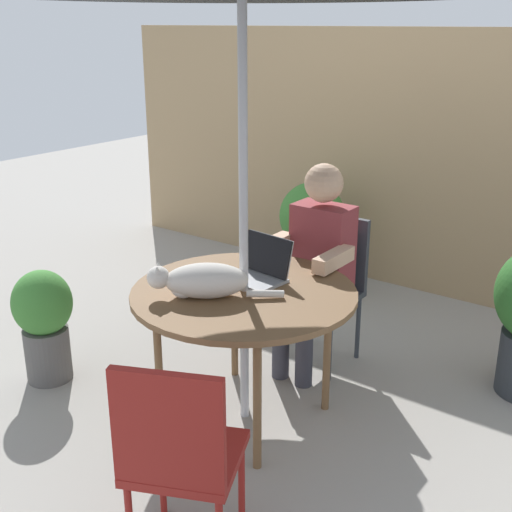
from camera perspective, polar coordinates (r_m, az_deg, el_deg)
The scene contains 10 objects.
ground_plane at distance 3.60m, azimuth -0.97°, elevation -13.54°, with size 14.00×14.00×0.00m, color gray.
fence_back at distance 5.06m, azimuth 14.49°, elevation 7.55°, with size 5.69×0.08×1.93m, color tan.
patio_table at distance 3.29m, azimuth -1.04°, elevation -3.80°, with size 1.12×1.12×0.72m.
chair_occupied at distance 3.99m, azimuth 6.28°, elevation -1.85°, with size 0.40×0.40×0.89m.
chair_empty at distance 2.48m, azimuth -6.70°, elevation -16.30°, with size 0.53×0.53×0.89m.
person_seated at distance 3.80m, azimuth 5.17°, elevation -0.17°, with size 0.48×0.48×1.23m.
laptop at distance 3.40m, azimuth 0.39°, elevation -0.92°, with size 0.33×0.28×0.21m.
cat at distance 3.16m, azimuth -4.75°, elevation -2.17°, with size 0.55×0.42×0.17m.
potted_plant_near_fence at distance 5.04m, azimuth 4.82°, elevation 2.44°, with size 0.49×0.49×0.84m.
potted_plant_by_chair at distance 3.95m, azimuth -17.81°, elevation -5.25°, with size 0.34×0.34×0.67m.
Camera 1 is at (1.84, -2.39, 1.97)m, focal length 46.40 mm.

